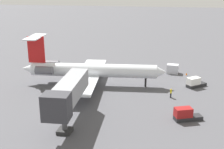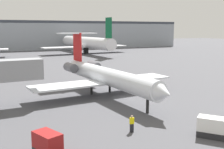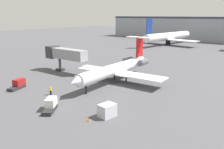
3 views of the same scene
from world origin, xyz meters
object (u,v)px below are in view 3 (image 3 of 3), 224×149
at_px(regional_jet, 118,68).
at_px(baggage_tug_lead, 51,105).
at_px(traffic_cone_near, 89,120).
at_px(baggage_tug_trailing, 18,85).
at_px(parked_airliner_west_end, 168,37).
at_px(jet_bridge, 64,54).
at_px(cargo_container_uld, 107,110).
at_px(ground_crew_marshaller, 51,90).

relative_size(regional_jet, baggage_tug_lead, 6.98).
bearing_deg(traffic_cone_near, baggage_tug_trailing, 176.51).
bearing_deg(parked_airliner_west_end, jet_bridge, -84.62).
distance_m(jet_bridge, baggage_tug_trailing, 16.91).
bearing_deg(cargo_container_uld, baggage_tug_lead, -154.15).
bearing_deg(baggage_tug_lead, jet_bridge, 137.25).
bearing_deg(ground_crew_marshaller, baggage_tug_lead, -35.16).
bearing_deg(jet_bridge, cargo_container_uld, -26.80).
xyz_separation_m(jet_bridge, parked_airliner_west_end, (-6.57, 69.84, -0.52)).
height_order(jet_bridge, traffic_cone_near, jet_bridge).
xyz_separation_m(regional_jet, baggage_tug_lead, (2.66, -19.87, -2.23)).
bearing_deg(regional_jet, parked_airliner_west_end, 109.05).
xyz_separation_m(jet_bridge, baggage_tug_trailing, (4.98, -15.69, -3.87)).
height_order(jet_bridge, cargo_container_uld, jet_bridge).
distance_m(cargo_container_uld, parked_airliner_west_end, 90.80).
xyz_separation_m(regional_jet, parked_airliner_west_end, (-23.52, 68.10, 1.12)).
distance_m(baggage_tug_lead, parked_airliner_west_end, 91.84).
relative_size(jet_bridge, baggage_tug_lead, 3.30).
height_order(regional_jet, parked_airliner_west_end, parked_airliner_west_end).
bearing_deg(baggage_tug_trailing, regional_jet, 55.53).
bearing_deg(parked_airliner_west_end, ground_crew_marshaller, -76.60).
height_order(jet_bridge, baggage_tug_trailing, jet_bridge).
bearing_deg(traffic_cone_near, parked_airliner_west_end, 111.15).
relative_size(regional_jet, ground_crew_marshaller, 16.48).
xyz_separation_m(traffic_cone_near, parked_airliner_west_end, (-33.62, 86.88, 3.91)).
height_order(regional_jet, traffic_cone_near, regional_jet).
bearing_deg(ground_crew_marshaller, jet_bridge, 134.20).
distance_m(baggage_tug_trailing, cargo_container_uld, 22.99).
height_order(regional_jet, baggage_tug_lead, regional_jet).
xyz_separation_m(baggage_tug_lead, cargo_container_uld, (8.31, 4.02, 0.13)).
height_order(jet_bridge, ground_crew_marshaller, jet_bridge).
relative_size(jet_bridge, parked_airliner_west_end, 0.36).
relative_size(ground_crew_marshaller, traffic_cone_near, 3.07).
bearing_deg(cargo_container_uld, regional_jet, 124.68).
relative_size(baggage_tug_lead, cargo_container_uld, 1.54).
height_order(regional_jet, jet_bridge, regional_jet).
height_order(baggage_tug_trailing, parked_airliner_west_end, parked_airliner_west_end).
height_order(regional_jet, baggage_tug_trailing, regional_jet).
relative_size(regional_jet, jet_bridge, 2.12).
xyz_separation_m(cargo_container_uld, parked_airliner_west_end, (-34.48, 83.94, 3.21)).
relative_size(jet_bridge, cargo_container_uld, 5.08).
distance_m(jet_bridge, baggage_tug_lead, 26.98).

